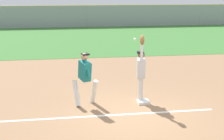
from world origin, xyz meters
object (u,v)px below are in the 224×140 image
(baseball, at_px, (135,39))
(parked_car_white, at_px, (47,18))
(parked_car_silver, at_px, (97,17))
(parked_car_black, at_px, (190,16))
(runner, at_px, (85,75))
(first_base, at_px, (143,102))
(parked_car_red, at_px, (141,17))
(fielder, at_px, (141,69))

(baseball, relative_size, parked_car_white, 0.02)
(parked_car_white, distance_m, parked_car_silver, 5.34)
(parked_car_silver, bearing_deg, parked_car_white, 170.86)
(parked_car_black, bearing_deg, runner, -117.57)
(parked_car_white, bearing_deg, first_base, -80.05)
(parked_car_white, bearing_deg, parked_car_red, -2.93)
(first_base, bearing_deg, parked_car_red, 77.10)
(runner, relative_size, parked_car_white, 0.39)
(parked_car_silver, bearing_deg, first_base, -98.18)
(first_base, xyz_separation_m, fielder, (-0.07, 0.17, 1.08))
(baseball, height_order, parked_car_silver, baseball)
(first_base, height_order, fielder, fielder)
(parked_car_black, bearing_deg, baseball, -114.66)
(first_base, distance_m, baseball, 2.10)
(fielder, height_order, parked_car_black, fielder)
(runner, bearing_deg, baseball, -16.88)
(baseball, bearing_deg, parked_car_silver, 87.69)
(fielder, bearing_deg, first_base, 120.83)
(first_base, xyz_separation_m, parked_car_white, (-4.64, 24.52, 0.63))
(parked_car_black, bearing_deg, parked_car_white, -179.42)
(fielder, bearing_deg, baseball, -18.01)
(runner, height_order, baseball, baseball)
(parked_car_silver, distance_m, parked_car_black, 10.60)
(parked_car_white, xyz_separation_m, parked_car_red, (10.17, -0.38, 0.00))
(parked_car_silver, bearing_deg, runner, -102.69)
(fielder, height_order, parked_car_red, fielder)
(first_base, xyz_separation_m, parked_car_red, (5.53, 24.13, 0.63))
(fielder, bearing_deg, parked_car_silver, -82.53)
(first_base, distance_m, parked_car_silver, 24.29)
(baseball, bearing_deg, parked_car_white, 100.21)
(runner, bearing_deg, parked_car_black, 38.83)
(runner, relative_size, parked_car_red, 0.39)
(parked_car_white, xyz_separation_m, parked_car_silver, (5.34, -0.24, 0.00))
(parked_car_white, bearing_deg, parked_car_black, -1.14)
(parked_car_silver, bearing_deg, baseball, -98.85)
(runner, distance_m, parked_car_black, 27.66)
(parked_car_red, bearing_deg, runner, -108.39)
(fielder, bearing_deg, parked_car_red, -93.86)
(fielder, distance_m, runner, 1.85)
(parked_car_silver, xyz_separation_m, parked_car_red, (4.83, -0.14, 0.00))
(fielder, relative_size, runner, 1.33)
(parked_car_red, bearing_deg, first_base, -104.09)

